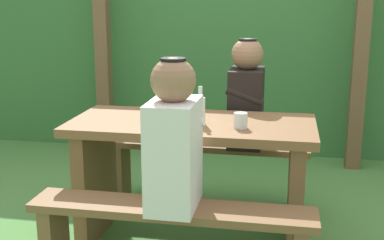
% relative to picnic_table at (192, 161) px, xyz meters
% --- Properties ---
extents(hedge_backdrop, '(6.40, 1.00, 1.80)m').
position_rel_picnic_table_xyz_m(hedge_backdrop, '(0.00, 2.34, 0.39)').
color(hedge_backdrop, '#387137').
rests_on(hedge_backdrop, ground_plane).
extents(pergola_post_left, '(0.12, 0.12, 2.02)m').
position_rel_picnic_table_xyz_m(pergola_post_left, '(-1.11, 1.60, 0.50)').
color(pergola_post_left, brown).
rests_on(pergola_post_left, ground_plane).
extents(pergola_post_right, '(0.12, 0.12, 2.02)m').
position_rel_picnic_table_xyz_m(pergola_post_right, '(1.11, 1.60, 0.50)').
color(pergola_post_right, brown).
rests_on(pergola_post_right, ground_plane).
extents(picnic_table, '(1.40, 0.64, 0.75)m').
position_rel_picnic_table_xyz_m(picnic_table, '(0.00, 0.00, 0.00)').
color(picnic_table, brown).
rests_on(picnic_table, ground_plane).
extents(bench_near, '(1.40, 0.24, 0.46)m').
position_rel_picnic_table_xyz_m(bench_near, '(0.00, -0.55, -0.18)').
color(bench_near, brown).
rests_on(bench_near, ground_plane).
extents(bench_far, '(1.40, 0.24, 0.46)m').
position_rel_picnic_table_xyz_m(bench_far, '(0.00, 0.55, -0.18)').
color(bench_far, brown).
rests_on(bench_far, ground_plane).
extents(person_white_shirt, '(0.25, 0.35, 0.72)m').
position_rel_picnic_table_xyz_m(person_white_shirt, '(0.02, -0.55, 0.29)').
color(person_white_shirt, white).
rests_on(person_white_shirt, bench_near).
extents(person_black_coat, '(0.25, 0.35, 0.72)m').
position_rel_picnic_table_xyz_m(person_black_coat, '(0.27, 0.55, 0.29)').
color(person_black_coat, black).
rests_on(person_black_coat, bench_far).
extents(drinking_glass, '(0.08, 0.08, 0.08)m').
position_rel_picnic_table_xyz_m(drinking_glass, '(0.29, -0.10, 0.28)').
color(drinking_glass, silver).
rests_on(drinking_glass, picnic_table).
extents(bottle_left, '(0.06, 0.06, 0.22)m').
position_rel_picnic_table_xyz_m(bottle_left, '(0.06, -0.06, 0.33)').
color(bottle_left, silver).
rests_on(bottle_left, picnic_table).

